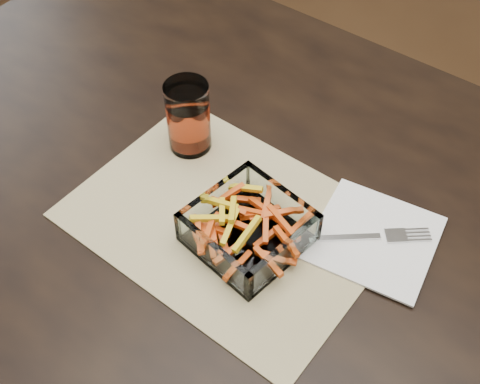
# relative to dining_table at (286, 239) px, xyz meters

# --- Properties ---
(dining_table) EXTENTS (1.60, 0.90, 0.75)m
(dining_table) POSITION_rel_dining_table_xyz_m (0.00, 0.00, 0.00)
(dining_table) COLOR black
(dining_table) RESTS_ON ground
(placemat) EXTENTS (0.45, 0.33, 0.00)m
(placemat) POSITION_rel_dining_table_xyz_m (-0.06, -0.08, 0.09)
(placemat) COLOR #C4B581
(placemat) RESTS_ON dining_table
(glass_bowl) EXTENTS (0.17, 0.17, 0.06)m
(glass_bowl) POSITION_rel_dining_table_xyz_m (-0.01, -0.09, 0.11)
(glass_bowl) COLOR white
(glass_bowl) RESTS_ON placemat
(tumbler) EXTENTS (0.07, 0.07, 0.12)m
(tumbler) POSITION_rel_dining_table_xyz_m (-0.20, 0.01, 0.15)
(tumbler) COLOR white
(tumbler) RESTS_ON placemat
(napkin) EXTENTS (0.20, 0.20, 0.00)m
(napkin) POSITION_rel_dining_table_xyz_m (0.14, 0.02, 0.09)
(napkin) COLOR white
(napkin) RESTS_ON placemat
(fork) EXTENTS (0.15, 0.13, 0.00)m
(fork) POSITION_rel_dining_table_xyz_m (0.13, 0.02, 0.10)
(fork) COLOR silver
(fork) RESTS_ON napkin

